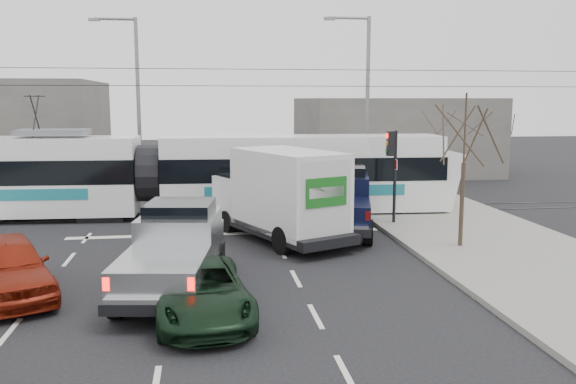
{
  "coord_description": "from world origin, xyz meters",
  "views": [
    {
      "loc": [
        -0.8,
        -16.21,
        4.96
      ],
      "look_at": [
        2.07,
        4.21,
        1.8
      ],
      "focal_mm": 38.0,
      "sensor_mm": 36.0,
      "label": 1
    }
  ],
  "objects": [
    {
      "name": "catenary",
      "position": [
        0.0,
        10.0,
        3.88
      ],
      "size": [
        60.0,
        0.2,
        7.0
      ],
      "color": "black",
      "rests_on": "ground"
    },
    {
      "name": "tram",
      "position": [
        -3.05,
        9.73,
        1.8
      ],
      "size": [
        24.89,
        3.66,
        5.06
      ],
      "rotation": [
        0.0,
        0.0,
        -0.05
      ],
      "color": "white",
      "rests_on": "ground"
    },
    {
      "name": "bare_tree",
      "position": [
        7.6,
        2.5,
        3.79
      ],
      "size": [
        2.4,
        2.4,
        5.0
      ],
      "color": "#47382B",
      "rests_on": "ground"
    },
    {
      "name": "navy_pickup",
      "position": [
        4.32,
        5.87,
        1.18
      ],
      "size": [
        3.38,
        6.02,
        2.4
      ],
      "rotation": [
        0.0,
        0.0,
        -0.24
      ],
      "color": "black",
      "rests_on": "ground"
    },
    {
      "name": "red_car",
      "position": [
        -5.75,
        -0.54,
        0.78
      ],
      "size": [
        3.61,
        4.95,
        1.57
      ],
      "primitive_type": "imported",
      "rotation": [
        0.0,
        0.0,
        0.43
      ],
      "color": "maroon",
      "rests_on": "ground"
    },
    {
      "name": "box_truck",
      "position": [
        1.86,
        4.68,
        1.59
      ],
      "size": [
        4.68,
        6.79,
        3.22
      ],
      "rotation": [
        0.0,
        0.0,
        0.43
      ],
      "color": "black",
      "rests_on": "ground"
    },
    {
      "name": "green_car",
      "position": [
        -0.91,
        -2.69,
        0.63
      ],
      "size": [
        2.54,
        4.72,
        1.26
      ],
      "primitive_type": "imported",
      "rotation": [
        0.0,
        0.0,
        0.1
      ],
      "color": "black",
      "rests_on": "ground"
    },
    {
      "name": "sidewalk_right",
      "position": [
        9.0,
        0.0,
        0.07
      ],
      "size": [
        6.0,
        60.0,
        0.15
      ],
      "primitive_type": "cube",
      "color": "gray",
      "rests_on": "ground"
    },
    {
      "name": "street_lamp_near",
      "position": [
        7.31,
        14.0,
        5.11
      ],
      "size": [
        2.38,
        0.25,
        9.0
      ],
      "color": "slate",
      "rests_on": "ground"
    },
    {
      "name": "rails",
      "position": [
        0.0,
        10.0,
        0.01
      ],
      "size": [
        60.0,
        1.6,
        0.03
      ],
      "primitive_type": "cube",
      "color": "#33302D",
      "rests_on": "ground"
    },
    {
      "name": "building_right",
      "position": [
        12.0,
        24.0,
        2.5
      ],
      "size": [
        12.0,
        10.0,
        5.0
      ],
      "primitive_type": "cube",
      "color": "slate",
      "rests_on": "ground"
    },
    {
      "name": "traffic_signal",
      "position": [
        6.47,
        6.5,
        2.74
      ],
      "size": [
        0.44,
        0.44,
        3.6
      ],
      "color": "black",
      "rests_on": "ground"
    },
    {
      "name": "ground",
      "position": [
        0.0,
        0.0,
        0.0
      ],
      "size": [
        120.0,
        120.0,
        0.0
      ],
      "primitive_type": "plane",
      "color": "black",
      "rests_on": "ground"
    },
    {
      "name": "street_lamp_far",
      "position": [
        -4.19,
        16.0,
        5.11
      ],
      "size": [
        2.38,
        0.25,
        9.0
      ],
      "color": "slate",
      "rests_on": "ground"
    },
    {
      "name": "silver_pickup",
      "position": [
        -1.55,
        -0.37,
        1.08
      ],
      "size": [
        2.87,
        6.23,
        2.18
      ],
      "rotation": [
        0.0,
        0.0,
        -0.14
      ],
      "color": "black",
      "rests_on": "ground"
    }
  ]
}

